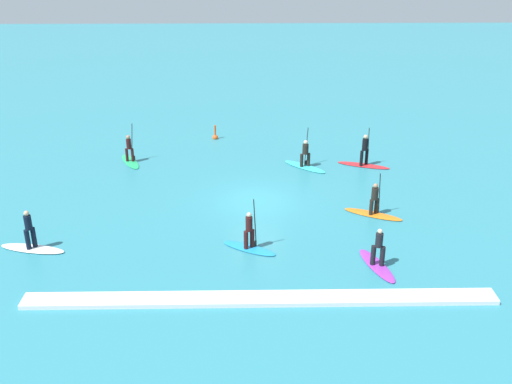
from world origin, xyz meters
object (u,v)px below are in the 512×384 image
(surfer_on_red_board, at_px, (364,157))
(surfer_on_orange_board, at_px, (374,207))
(surfer_on_teal_board, at_px, (305,161))
(surfer_on_blue_board, at_px, (249,240))
(surfer_on_white_board, at_px, (31,241))
(surfer_on_purple_board, at_px, (378,258))
(surfer_on_green_board, at_px, (130,155))
(marker_buoy, at_px, (215,136))

(surfer_on_red_board, distance_m, surfer_on_orange_board, 6.53)
(surfer_on_teal_board, bearing_deg, surfer_on_blue_board, 113.60)
(surfer_on_white_board, height_order, surfer_on_orange_board, surfer_on_orange_board)
(surfer_on_purple_board, bearing_deg, surfer_on_teal_board, 173.65)
(surfer_on_purple_board, height_order, surfer_on_white_board, surfer_on_white_board)
(surfer_on_white_board, xyz_separation_m, surfer_on_teal_board, (12.74, 9.43, 0.01))
(surfer_on_blue_board, xyz_separation_m, surfer_on_green_board, (-6.99, 10.54, -0.04))
(surfer_on_green_board, relative_size, marker_buoy, 2.62)
(surfer_on_green_board, height_order, marker_buoy, surfer_on_green_board)
(surfer_on_purple_board, relative_size, marker_buoy, 2.84)
(surfer_on_purple_board, distance_m, surfer_on_teal_board, 11.26)
(surfer_on_white_board, relative_size, marker_buoy, 3.02)
(surfer_on_red_board, height_order, surfer_on_white_board, surfer_on_red_board)
(surfer_on_blue_board, relative_size, surfer_on_green_board, 0.96)
(surfer_on_teal_board, bearing_deg, surfer_on_red_board, -134.33)
(surfer_on_teal_board, distance_m, marker_buoy, 7.50)
(surfer_on_white_board, bearing_deg, surfer_on_teal_board, -130.47)
(surfer_on_purple_board, bearing_deg, surfer_on_blue_board, -122.78)
(surfer_on_blue_board, relative_size, marker_buoy, 2.52)
(surfer_on_blue_board, bearing_deg, surfer_on_red_board, 84.90)
(surfer_on_orange_board, bearing_deg, surfer_on_blue_board, -124.16)
(surfer_on_green_board, bearing_deg, surfer_on_purple_board, -160.35)
(surfer_on_red_board, relative_size, surfer_on_purple_board, 1.07)
(surfer_on_white_board, bearing_deg, surfer_on_purple_board, -173.44)
(surfer_on_red_board, xyz_separation_m, surfer_on_orange_board, (-0.71, -6.49, -0.11))
(surfer_on_red_board, xyz_separation_m, surfer_on_teal_board, (-3.46, -0.18, -0.14))
(surfer_on_white_board, xyz_separation_m, surfer_on_green_board, (2.44, 10.43, 0.01))
(surfer_on_orange_board, height_order, marker_buoy, surfer_on_orange_board)
(surfer_on_purple_board, xyz_separation_m, surfer_on_orange_board, (0.79, 4.78, 0.03))
(surfer_on_teal_board, xyz_separation_m, surfer_on_orange_board, (2.75, -6.31, 0.02))
(surfer_on_white_board, xyz_separation_m, marker_buoy, (7.30, 14.59, -0.24))
(surfer_on_blue_board, xyz_separation_m, surfer_on_orange_board, (6.05, 3.23, -0.02))
(surfer_on_white_board, distance_m, surfer_on_teal_board, 15.85)
(surfer_on_red_board, bearing_deg, surfer_on_teal_board, -155.96)
(surfer_on_orange_board, bearing_deg, surfer_on_purple_board, -71.66)
(surfer_on_white_board, relative_size, surfer_on_orange_board, 1.07)
(surfer_on_purple_board, xyz_separation_m, surfer_on_green_board, (-12.25, 12.10, 0.02))
(surfer_on_red_board, distance_m, surfer_on_purple_board, 11.37)
(surfer_on_red_board, distance_m, surfer_on_white_board, 18.84)
(surfer_on_teal_board, bearing_deg, surfer_on_green_board, 37.16)
(marker_buoy, bearing_deg, surfer_on_blue_board, -81.73)
(surfer_on_purple_board, height_order, surfer_on_green_board, surfer_on_green_board)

